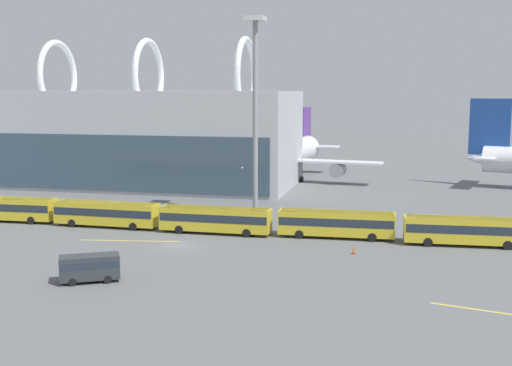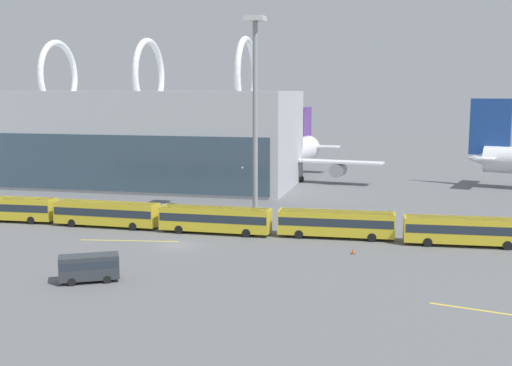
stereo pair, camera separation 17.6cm
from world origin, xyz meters
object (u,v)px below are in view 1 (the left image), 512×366
at_px(shuttle_bus_0, 6,207).
at_px(traffic_cone_2, 354,250).
at_px(airliner_at_gate_near, 23,149).
at_px(shuttle_bus_4, 466,229).
at_px(shuttle_bus_2, 215,218).
at_px(shuttle_bus_3, 336,222).
at_px(airliner_at_gate_far, 283,155).
at_px(floodlight_mast, 255,94).
at_px(shuttle_bus_1, 107,212).
at_px(service_van_foreground, 90,266).

xyz_separation_m(shuttle_bus_0, traffic_cone_2, (45.33, -6.76, -1.43)).
distance_m(airliner_at_gate_near, shuttle_bus_4, 88.44).
distance_m(shuttle_bus_0, shuttle_bus_2, 28.52).
relative_size(shuttle_bus_0, shuttle_bus_3, 1.00).
bearing_deg(airliner_at_gate_far, shuttle_bus_2, 8.52).
distance_m(shuttle_bus_3, traffic_cone_2, 7.54).
distance_m(floodlight_mast, traffic_cone_2, 27.46).
height_order(shuttle_bus_1, shuttle_bus_4, same).
distance_m(shuttle_bus_1, shuttle_bus_3, 28.51).
relative_size(shuttle_bus_3, service_van_foreground, 2.43).
relative_size(shuttle_bus_0, shuttle_bus_4, 1.00).
bearing_deg(shuttle_bus_4, airliner_at_gate_far, 119.99).
bearing_deg(traffic_cone_2, service_van_foreground, -145.42).
bearing_deg(shuttle_bus_2, shuttle_bus_4, 0.53).
height_order(airliner_at_gate_near, service_van_foreground, airliner_at_gate_near).
bearing_deg(airliner_at_gate_near, floodlight_mast, 65.69).
relative_size(shuttle_bus_1, shuttle_bus_3, 1.00).
relative_size(airliner_at_gate_far, shuttle_bus_4, 2.97).
relative_size(shuttle_bus_2, shuttle_bus_4, 0.99).
bearing_deg(shuttle_bus_1, shuttle_bus_3, 1.93).
distance_m(shuttle_bus_4, traffic_cone_2, 13.39).
height_order(service_van_foreground, floodlight_mast, floodlight_mast).
height_order(airliner_at_gate_near, traffic_cone_2, airliner_at_gate_near).
relative_size(service_van_foreground, traffic_cone_2, 6.92).
bearing_deg(shuttle_bus_1, shuttle_bus_4, 0.88).
distance_m(shuttle_bus_2, shuttle_bus_3, 14.28).
distance_m(shuttle_bus_0, shuttle_bus_1, 14.26).
distance_m(airliner_at_gate_far, service_van_foreground, 65.93).
bearing_deg(traffic_cone_2, floodlight_mast, 130.51).
bearing_deg(airliner_at_gate_far, shuttle_bus_1, -9.50).
bearing_deg(traffic_cone_2, shuttle_bus_0, 171.52).
bearing_deg(shuttle_bus_1, airliner_at_gate_near, 134.39).
xyz_separation_m(shuttle_bus_1, floodlight_mast, (16.58, 10.47, 14.56)).
relative_size(shuttle_bus_4, service_van_foreground, 2.44).
bearing_deg(shuttle_bus_0, airliner_at_gate_far, 54.39).
bearing_deg(shuttle_bus_2, shuttle_bus_3, 3.44).
xyz_separation_m(shuttle_bus_0, service_van_foreground, (23.23, -22.00, -0.41)).
xyz_separation_m(shuttle_bus_4, traffic_cone_2, (-11.69, -6.38, -1.43)).
xyz_separation_m(shuttle_bus_0, floodlight_mast, (30.83, 10.21, 14.56)).
bearing_deg(floodlight_mast, shuttle_bus_3, -40.05).
relative_size(airliner_at_gate_far, service_van_foreground, 7.25).
bearing_deg(shuttle_bus_4, shuttle_bus_0, 176.44).
bearing_deg(airliner_at_gate_far, airliner_at_gate_near, -76.01).
relative_size(shuttle_bus_1, service_van_foreground, 2.42).
bearing_deg(shuttle_bus_2, airliner_at_gate_far, 90.23).
bearing_deg(service_van_foreground, traffic_cone_2, 6.40).
bearing_deg(floodlight_mast, shuttle_bus_4, -22.03).
bearing_deg(shuttle_bus_1, shuttle_bus_0, 179.99).
bearing_deg(shuttle_bus_2, shuttle_bus_0, 178.47).
bearing_deg(service_van_foreground, airliner_at_gate_near, 98.80).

